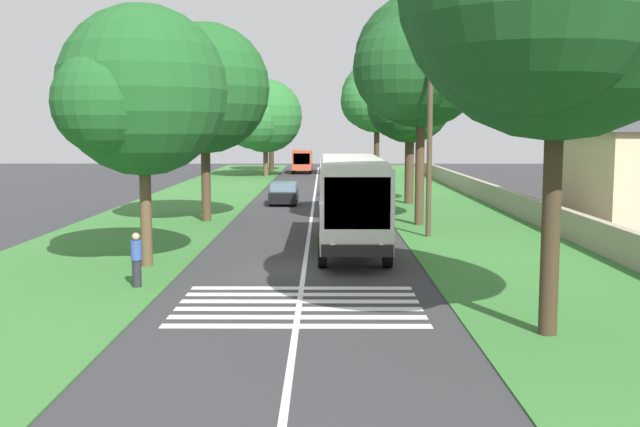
# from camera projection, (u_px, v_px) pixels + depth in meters

# --- Properties ---
(ground) EXTENTS (160.00, 160.00, 0.00)m
(ground) POSITION_uv_depth(u_px,v_px,m) (304.00, 269.00, 26.33)
(ground) COLOR #333335
(grass_verge_left) EXTENTS (120.00, 8.00, 0.04)m
(grass_verge_left) POSITION_uv_depth(u_px,v_px,m) (162.00, 218.00, 41.27)
(grass_verge_left) COLOR #387533
(grass_verge_left) RESTS_ON ground
(grass_verge_right) EXTENTS (120.00, 8.00, 0.04)m
(grass_verge_right) POSITION_uv_depth(u_px,v_px,m) (461.00, 218.00, 41.19)
(grass_verge_right) COLOR #387533
(grass_verge_right) RESTS_ON ground
(centre_line) EXTENTS (110.00, 0.16, 0.01)m
(centre_line) POSITION_uv_depth(u_px,v_px,m) (311.00, 218.00, 41.23)
(centre_line) COLOR silver
(centre_line) RESTS_ON ground
(coach_bus) EXTENTS (11.16, 2.62, 3.73)m
(coach_bus) POSITION_uv_depth(u_px,v_px,m) (351.00, 197.00, 30.37)
(coach_bus) COLOR silver
(coach_bus) RESTS_ON ground
(zebra_crossing) EXTENTS (4.95, 6.80, 0.01)m
(zebra_crossing) POSITION_uv_depth(u_px,v_px,m) (299.00, 305.00, 20.99)
(zebra_crossing) COLOR silver
(zebra_crossing) RESTS_ON ground
(trailing_car_0) EXTENTS (4.30, 1.78, 1.43)m
(trailing_car_0) POSITION_uv_depth(u_px,v_px,m) (284.00, 194.00, 49.15)
(trailing_car_0) COLOR black
(trailing_car_0) RESTS_ON ground
(trailing_car_1) EXTENTS (4.30, 1.78, 1.43)m
(trailing_car_1) POSITION_uv_depth(u_px,v_px,m) (336.00, 186.00, 55.56)
(trailing_car_1) COLOR navy
(trailing_car_1) RESTS_ON ground
(trailing_car_2) EXTENTS (4.30, 1.78, 1.43)m
(trailing_car_2) POSITION_uv_depth(u_px,v_px,m) (340.00, 179.00, 63.10)
(trailing_car_2) COLOR navy
(trailing_car_2) RESTS_ON ground
(trailing_car_3) EXTENTS (4.30, 1.78, 1.43)m
(trailing_car_3) POSITION_uv_depth(u_px,v_px,m) (334.00, 173.00, 72.76)
(trailing_car_3) COLOR silver
(trailing_car_3) RESTS_ON ground
(trailing_minibus_0) EXTENTS (6.00, 2.14, 2.53)m
(trailing_minibus_0) POSITION_uv_depth(u_px,v_px,m) (302.00, 159.00, 83.32)
(trailing_minibus_0) COLOR #CC4C33
(trailing_minibus_0) RESTS_ON ground
(roadside_tree_left_0) EXTENTS (9.57, 7.67, 9.92)m
(roadside_tree_left_0) POSITION_uv_depth(u_px,v_px,m) (263.00, 118.00, 76.78)
(roadside_tree_left_0) COLOR brown
(roadside_tree_left_0) RESTS_ON grass_verge_left
(roadside_tree_left_1) EXTENTS (7.08, 5.95, 9.16)m
(roadside_tree_left_1) POSITION_uv_depth(u_px,v_px,m) (141.00, 95.00, 26.32)
(roadside_tree_left_1) COLOR brown
(roadside_tree_left_1) RESTS_ON grass_verge_left
(roadside_tree_left_2) EXTENTS (6.84, 5.91, 9.03)m
(roadside_tree_left_2) POSITION_uv_depth(u_px,v_px,m) (270.00, 119.00, 86.95)
(roadside_tree_left_2) COLOR #3D2D1E
(roadside_tree_left_2) RESTS_ON grass_verge_left
(roadside_tree_left_3) EXTENTS (8.19, 6.95, 10.37)m
(roadside_tree_left_3) POSITION_uv_depth(u_px,v_px,m) (199.00, 92.00, 38.95)
(roadside_tree_left_3) COLOR #4C3826
(roadside_tree_left_3) RESTS_ON grass_verge_left
(roadside_tree_right_0) EXTENTS (9.00, 7.43, 11.76)m
(roadside_tree_right_0) POSITION_uv_depth(u_px,v_px,m) (375.00, 99.00, 76.56)
(roadside_tree_right_0) COLOR #3D2D1E
(roadside_tree_right_0) RESTS_ON grass_verge_right
(roadside_tree_right_2) EXTENTS (8.17, 6.81, 11.56)m
(roadside_tree_right_2) POSITION_uv_depth(u_px,v_px,m) (417.00, 65.00, 37.22)
(roadside_tree_right_2) COLOR #4C3826
(roadside_tree_right_2) RESTS_ON grass_verge_right
(roadside_tree_right_3) EXTENTS (6.86, 5.60, 9.40)m
(roadside_tree_right_3) POSITION_uv_depth(u_px,v_px,m) (407.00, 104.00, 48.45)
(roadside_tree_right_3) COLOR #4C3826
(roadside_tree_right_3) RESTS_ON grass_verge_right
(utility_pole) EXTENTS (0.24, 1.40, 8.85)m
(utility_pole) POSITION_uv_depth(u_px,v_px,m) (430.00, 135.00, 33.58)
(utility_pole) COLOR #473828
(utility_pole) RESTS_ON grass_verge_right
(roadside_wall) EXTENTS (70.00, 0.40, 1.27)m
(roadside_wall) POSITION_uv_depth(u_px,v_px,m) (502.00, 198.00, 46.06)
(roadside_wall) COLOR #9E937F
(roadside_wall) RESTS_ON grass_verge_right
(pedestrian) EXTENTS (0.34, 0.34, 1.69)m
(pedestrian) POSITION_uv_depth(u_px,v_px,m) (136.00, 259.00, 23.13)
(pedestrian) COLOR #26262D
(pedestrian) RESTS_ON grass_verge_left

